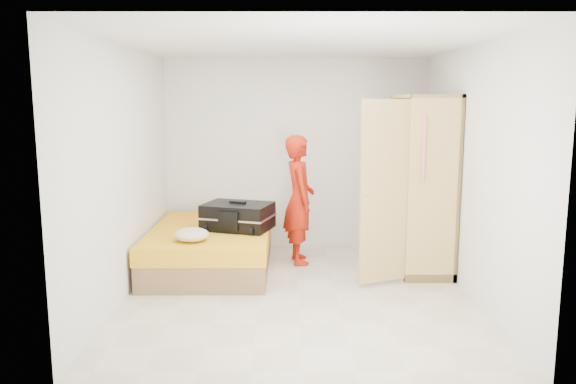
{
  "coord_description": "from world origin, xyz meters",
  "views": [
    {
      "loc": [
        -0.12,
        -5.76,
        2.03
      ],
      "look_at": [
        -0.11,
        0.56,
        1.0
      ],
      "focal_mm": 35.0,
      "sensor_mm": 36.0,
      "label": 1
    }
  ],
  "objects_px": {
    "bed": "(211,248)",
    "suitcase": "(238,216)",
    "person": "(299,200)",
    "round_cushion": "(192,235)",
    "wardrobe": "(419,188)"
  },
  "relations": [
    {
      "from": "suitcase",
      "to": "round_cushion",
      "type": "relative_size",
      "value": 2.45
    },
    {
      "from": "bed",
      "to": "round_cushion",
      "type": "xyz_separation_m",
      "value": [
        -0.12,
        -0.64,
        0.32
      ]
    },
    {
      "from": "bed",
      "to": "person",
      "type": "distance_m",
      "value": 1.24
    },
    {
      "from": "bed",
      "to": "person",
      "type": "relative_size",
      "value": 1.25
    },
    {
      "from": "wardrobe",
      "to": "round_cushion",
      "type": "xyz_separation_m",
      "value": [
        -2.62,
        -0.59,
        -0.43
      ]
    },
    {
      "from": "bed",
      "to": "suitcase",
      "type": "relative_size",
      "value": 2.16
    },
    {
      "from": "round_cushion",
      "to": "wardrobe",
      "type": "bearing_deg",
      "value": 12.59
    },
    {
      "from": "wardrobe",
      "to": "round_cushion",
      "type": "bearing_deg",
      "value": -167.41
    },
    {
      "from": "suitcase",
      "to": "bed",
      "type": "bearing_deg",
      "value": -170.3
    },
    {
      "from": "person",
      "to": "suitcase",
      "type": "xyz_separation_m",
      "value": [
        -0.74,
        -0.29,
        -0.15
      ]
    },
    {
      "from": "bed",
      "to": "round_cushion",
      "type": "height_order",
      "value": "round_cushion"
    },
    {
      "from": "person",
      "to": "suitcase",
      "type": "relative_size",
      "value": 1.73
    },
    {
      "from": "bed",
      "to": "round_cushion",
      "type": "relative_size",
      "value": 5.29
    },
    {
      "from": "bed",
      "to": "suitcase",
      "type": "distance_m",
      "value": 0.53
    },
    {
      "from": "bed",
      "to": "wardrobe",
      "type": "height_order",
      "value": "wardrobe"
    }
  ]
}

